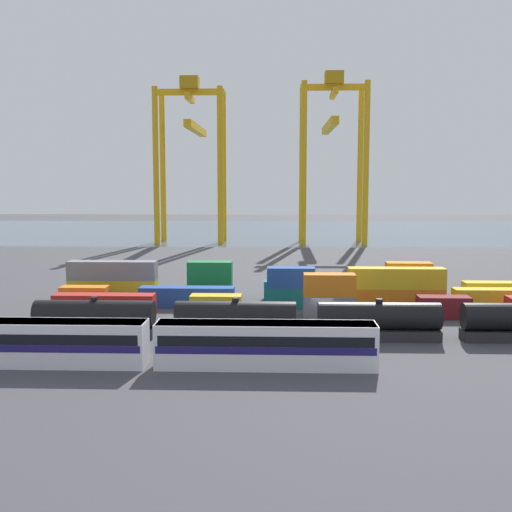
{
  "coord_description": "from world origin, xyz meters",
  "views": [
    {
      "loc": [
        -5.14,
        -71.57,
        15.67
      ],
      "look_at": [
        -8.6,
        24.46,
        4.52
      ],
      "focal_mm": 43.55,
      "sensor_mm": 36.0,
      "label": 1
    }
  ],
  "objects_px": {
    "shipping_container_13": "(502,299)",
    "freight_tank_row": "(307,320)",
    "gantry_crane_west": "(192,143)",
    "gantry_crane_central": "(332,141)",
    "shipping_container_18": "(309,290)",
    "shipping_container_4": "(444,307)",
    "shipping_container_9": "(291,298)",
    "passenger_train": "(151,342)",
    "shipping_container_2": "(329,306)"
  },
  "relations": [
    {
      "from": "shipping_container_2",
      "to": "shipping_container_9",
      "type": "bearing_deg",
      "value": 128.39
    },
    {
      "from": "shipping_container_13",
      "to": "gantry_crane_west",
      "type": "height_order",
      "value": "gantry_crane_west"
    },
    {
      "from": "shipping_container_9",
      "to": "shipping_container_18",
      "type": "xyz_separation_m",
      "value": [
        2.53,
        5.57,
        0.0
      ]
    },
    {
      "from": "shipping_container_4",
      "to": "shipping_container_13",
      "type": "bearing_deg",
      "value": 32.53
    },
    {
      "from": "shipping_container_9",
      "to": "gantry_crane_central",
      "type": "bearing_deg",
      "value": 82.04
    },
    {
      "from": "shipping_container_18",
      "to": "shipping_container_2",
      "type": "bearing_deg",
      "value": -80.41
    },
    {
      "from": "freight_tank_row",
      "to": "shipping_container_2",
      "type": "height_order",
      "value": "freight_tank_row"
    },
    {
      "from": "freight_tank_row",
      "to": "shipping_container_2",
      "type": "bearing_deg",
      "value": 73.56
    },
    {
      "from": "shipping_container_2",
      "to": "gantry_crane_central",
      "type": "relative_size",
      "value": 0.13
    },
    {
      "from": "shipping_container_18",
      "to": "shipping_container_9",
      "type": "bearing_deg",
      "value": -114.44
    },
    {
      "from": "freight_tank_row",
      "to": "gantry_crane_west",
      "type": "bearing_deg",
      "value": 103.85
    },
    {
      "from": "passenger_train",
      "to": "shipping_container_2",
      "type": "relative_size",
      "value": 6.4
    },
    {
      "from": "passenger_train",
      "to": "shipping_container_9",
      "type": "xyz_separation_m",
      "value": [
        12.54,
        26.01,
        -0.84
      ]
    },
    {
      "from": "passenger_train",
      "to": "shipping_container_2",
      "type": "distance_m",
      "value": 26.57
    },
    {
      "from": "shipping_container_13",
      "to": "gantry_crane_central",
      "type": "xyz_separation_m",
      "value": [
        -13.81,
        91.13,
        25.94
      ]
    },
    {
      "from": "shipping_container_2",
      "to": "gantry_crane_central",
      "type": "bearing_deg",
      "value": 85.07
    },
    {
      "from": "freight_tank_row",
      "to": "shipping_container_9",
      "type": "bearing_deg",
      "value": 94.69
    },
    {
      "from": "shipping_container_18",
      "to": "gantry_crane_central",
      "type": "bearing_deg",
      "value": 83.19
    },
    {
      "from": "shipping_container_9",
      "to": "shipping_container_13",
      "type": "distance_m",
      "value": 26.56
    },
    {
      "from": "shipping_container_4",
      "to": "gantry_crane_central",
      "type": "height_order",
      "value": "gantry_crane_central"
    },
    {
      "from": "shipping_container_13",
      "to": "freight_tank_row",
      "type": "bearing_deg",
      "value": -147.53
    },
    {
      "from": "shipping_container_4",
      "to": "shipping_container_9",
      "type": "distance_m",
      "value": 18.67
    },
    {
      "from": "freight_tank_row",
      "to": "shipping_container_18",
      "type": "distance_m",
      "value": 21.67
    },
    {
      "from": "shipping_container_4",
      "to": "shipping_container_18",
      "type": "height_order",
      "value": "same"
    },
    {
      "from": "shipping_container_4",
      "to": "shipping_container_9",
      "type": "bearing_deg",
      "value": 162.65
    },
    {
      "from": "freight_tank_row",
      "to": "shipping_container_13",
      "type": "bearing_deg",
      "value": 32.47
    },
    {
      "from": "freight_tank_row",
      "to": "shipping_container_13",
      "type": "xyz_separation_m",
      "value": [
        25.24,
        16.06,
        -0.66
      ]
    },
    {
      "from": "shipping_container_4",
      "to": "gantry_crane_west",
      "type": "relative_size",
      "value": 0.14
    },
    {
      "from": "gantry_crane_west",
      "to": "shipping_container_2",
      "type": "bearing_deg",
      "value": -73.02
    },
    {
      "from": "shipping_container_18",
      "to": "gantry_crane_west",
      "type": "distance_m",
      "value": 93.28
    },
    {
      "from": "shipping_container_4",
      "to": "shipping_container_13",
      "type": "distance_m",
      "value": 10.36
    },
    {
      "from": "passenger_train",
      "to": "gantry_crane_central",
      "type": "bearing_deg",
      "value": 77.82
    },
    {
      "from": "passenger_train",
      "to": "freight_tank_row",
      "type": "height_order",
      "value": "freight_tank_row"
    },
    {
      "from": "shipping_container_9",
      "to": "gantry_crane_central",
      "type": "relative_size",
      "value": 0.13
    },
    {
      "from": "shipping_container_9",
      "to": "shipping_container_13",
      "type": "xyz_separation_m",
      "value": [
        26.56,
        0.0,
        0.0
      ]
    },
    {
      "from": "shipping_container_9",
      "to": "gantry_crane_west",
      "type": "relative_size",
      "value": 0.14
    },
    {
      "from": "gantry_crane_west",
      "to": "shipping_container_18",
      "type": "bearing_deg",
      "value": -72.09
    },
    {
      "from": "freight_tank_row",
      "to": "gantry_crane_west",
      "type": "relative_size",
      "value": 1.27
    },
    {
      "from": "shipping_container_2",
      "to": "shipping_container_13",
      "type": "xyz_separation_m",
      "value": [
        22.14,
        5.57,
        0.0
      ]
    },
    {
      "from": "shipping_container_2",
      "to": "shipping_container_18",
      "type": "xyz_separation_m",
      "value": [
        -1.88,
        11.14,
        0.0
      ]
    },
    {
      "from": "passenger_train",
      "to": "freight_tank_row",
      "type": "distance_m",
      "value": 17.07
    },
    {
      "from": "shipping_container_13",
      "to": "gantry_crane_west",
      "type": "bearing_deg",
      "value": 119.57
    },
    {
      "from": "shipping_container_4",
      "to": "shipping_container_18",
      "type": "relative_size",
      "value": 0.5
    },
    {
      "from": "shipping_container_13",
      "to": "gantry_crane_central",
      "type": "height_order",
      "value": "gantry_crane_central"
    },
    {
      "from": "shipping_container_18",
      "to": "passenger_train",
      "type": "bearing_deg",
      "value": -115.52
    },
    {
      "from": "gantry_crane_west",
      "to": "shipping_container_13",
      "type": "bearing_deg",
      "value": -60.43
    },
    {
      "from": "shipping_container_13",
      "to": "gantry_crane_west",
      "type": "relative_size",
      "value": 0.28
    },
    {
      "from": "shipping_container_4",
      "to": "shipping_container_9",
      "type": "height_order",
      "value": "same"
    },
    {
      "from": "shipping_container_13",
      "to": "shipping_container_9",
      "type": "bearing_deg",
      "value": 180.0
    },
    {
      "from": "shipping_container_2",
      "to": "shipping_container_4",
      "type": "height_order",
      "value": "same"
    }
  ]
}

